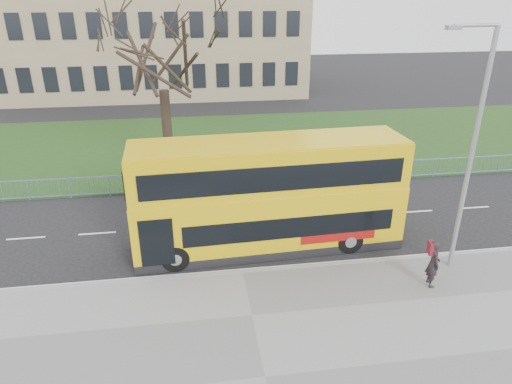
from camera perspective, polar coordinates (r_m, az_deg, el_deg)
ground at (r=18.87m, az=-2.23°, el=-7.57°), size 120.00×120.00×0.00m
pavement at (r=13.58m, az=1.13°, el=-22.27°), size 80.00×10.50×0.12m
kerb at (r=17.54m, az=-1.67°, el=-10.00°), size 80.00×0.20×0.14m
grass_verge at (r=31.90m, az=-5.06°, el=5.95°), size 80.00×15.40×0.08m
guard_railing at (r=24.50m, az=-3.94°, el=1.57°), size 40.00×0.12×1.10m
bare_tree at (r=26.38m, az=-11.60°, el=14.27°), size 7.77×7.77×11.09m
civic_building at (r=51.20m, az=-12.92°, el=20.23°), size 30.00×15.00×14.00m
yellow_bus at (r=18.23m, az=1.60°, el=-0.11°), size 10.90×3.04×4.53m
pedestrian at (r=17.47m, az=21.28°, el=-8.30°), size 0.52×0.71×1.80m
street_lamp at (r=17.37m, az=25.24°, el=5.20°), size 1.87×0.32×8.81m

